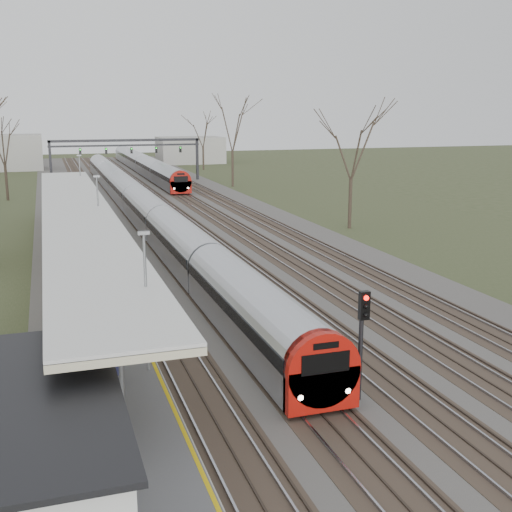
{
  "coord_description": "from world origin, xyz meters",
  "views": [
    {
      "loc": [
        -10.72,
        -7.49,
        10.07
      ],
      "look_at": [
        0.28,
        26.12,
        2.0
      ],
      "focal_mm": 45.0,
      "sensor_mm": 36.0,
      "label": 1
    }
  ],
  "objects_px": {
    "train_near": "(136,200)",
    "train_far": "(144,164)",
    "signal_post": "(362,329)",
    "passenger": "(117,358)"
  },
  "relations": [
    {
      "from": "train_near",
      "to": "passenger",
      "type": "distance_m",
      "value": 42.34
    },
    {
      "from": "signal_post",
      "to": "passenger",
      "type": "bearing_deg",
      "value": 165.04
    },
    {
      "from": "train_far",
      "to": "train_near",
      "type": "bearing_deg",
      "value": -99.39
    },
    {
      "from": "train_far",
      "to": "passenger",
      "type": "distance_m",
      "value": 85.27
    },
    {
      "from": "train_near",
      "to": "passenger",
      "type": "height_order",
      "value": "train_near"
    },
    {
      "from": "passenger",
      "to": "train_far",
      "type": "bearing_deg",
      "value": -12.9
    },
    {
      "from": "train_near",
      "to": "signal_post",
      "type": "height_order",
      "value": "signal_post"
    },
    {
      "from": "train_near",
      "to": "train_far",
      "type": "xyz_separation_m",
      "value": [
        7.0,
        42.35,
        0.0
      ]
    },
    {
      "from": "train_far",
      "to": "passenger",
      "type": "relative_size",
      "value": 35.84
    },
    {
      "from": "train_far",
      "to": "signal_post",
      "type": "xyz_separation_m",
      "value": [
        -5.25,
        -86.38,
        1.25
      ]
    }
  ]
}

